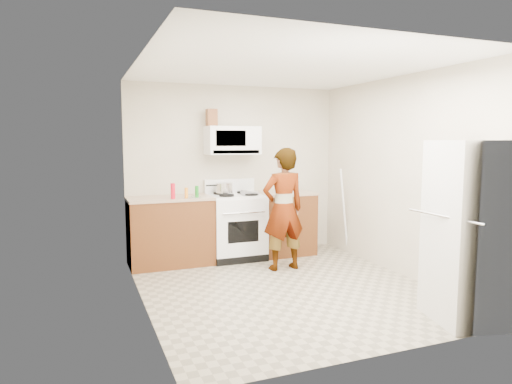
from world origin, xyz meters
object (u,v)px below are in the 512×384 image
microwave (232,140)px  saucepan (224,188)px  fridge (474,232)px  gas_range (236,225)px  kettle (291,185)px  person (283,209)px

microwave → saucepan: microwave is taller
fridge → saucepan: (-1.46, 3.08, 0.17)m
gas_range → kettle: 1.08m
fridge → kettle: fridge is taller
fridge → saucepan: fridge is taller
microwave → kettle: size_ratio=4.34×
person → fridge: bearing=110.3°
microwave → fridge: 3.49m
person → fridge: 2.41m
microwave → fridge: bearing=-67.0°
microwave → saucepan: bearing=-166.9°
microwave → fridge: microwave is taller
fridge → kettle: (-0.39, 3.10, 0.17)m
fridge → person: bearing=126.4°
microwave → kettle: bearing=-1.2°
gas_range → microwave: size_ratio=1.49×
fridge → saucepan: 3.42m
kettle → saucepan: 1.07m
fridge → kettle: 3.12m
person → fridge: size_ratio=0.94×
kettle → saucepan: kettle is taller
microwave → person: microwave is taller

